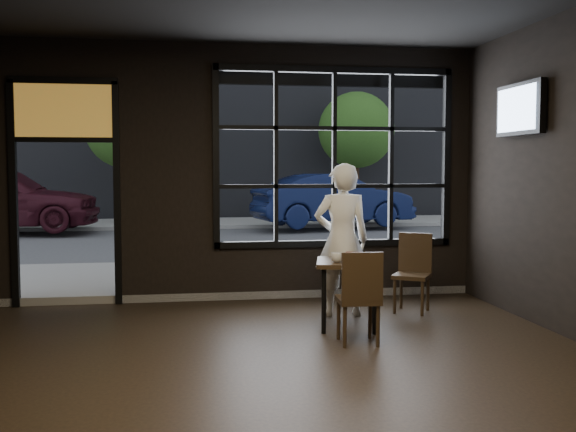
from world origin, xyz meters
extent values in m
cube|color=black|center=(0.00, 0.00, -0.01)|extent=(6.00, 7.00, 0.02)
cube|color=black|center=(1.20, 3.50, 1.80)|extent=(3.06, 0.12, 2.28)
cube|color=orange|center=(-2.10, 3.50, 2.35)|extent=(1.20, 0.06, 0.70)
cube|color=#545456|center=(0.00, 24.00, -0.02)|extent=(60.00, 41.00, 0.04)
cube|color=#5B5956|center=(0.00, 23.00, 7.50)|extent=(28.00, 12.00, 15.00)
cube|color=black|center=(0.98, 1.83, 0.36)|extent=(0.78, 0.78, 0.71)
cube|color=black|center=(0.92, 1.22, 0.45)|extent=(0.40, 0.40, 0.89)
cube|color=black|center=(1.89, 2.47, 0.45)|extent=(0.54, 0.54, 0.90)
imported|color=white|center=(1.05, 2.42, 0.86)|extent=(0.64, 0.44, 1.72)
imported|color=silver|center=(0.83, 1.74, 0.75)|extent=(0.12, 0.12, 0.10)
cube|color=black|center=(2.93, 2.01, 2.30)|extent=(0.11, 0.97, 0.57)
imported|color=#0D173C|center=(3.31, 12.88, 0.81)|extent=(4.50, 2.28, 1.41)
cylinder|color=#332114|center=(-2.28, 14.82, 1.07)|extent=(0.19, 0.19, 2.14)
sphere|color=#386822|center=(-2.28, 14.82, 2.82)|extent=(2.34, 2.34, 2.34)
cylinder|color=#332114|center=(4.62, 15.45, 1.08)|extent=(0.20, 0.20, 2.16)
sphere|color=#3B6927|center=(4.62, 15.45, 2.84)|extent=(2.35, 2.35, 2.35)
camera|label=1|loc=(-0.72, -4.90, 1.66)|focal=42.00mm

